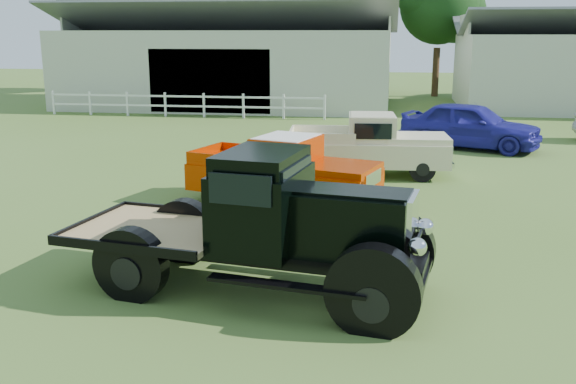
% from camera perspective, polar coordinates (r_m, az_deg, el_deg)
% --- Properties ---
extents(ground, '(120.00, 120.00, 0.00)m').
position_cam_1_polar(ground, '(11.72, -1.90, -6.35)').
color(ground, '#4A6A26').
extents(shed_left, '(18.80, 10.20, 5.60)m').
position_cam_1_polar(shed_left, '(37.93, -4.99, 11.97)').
color(shed_left, beige).
rests_on(shed_left, ground).
extents(fence_rail, '(14.20, 0.16, 1.20)m').
position_cam_1_polar(fence_rail, '(32.59, -9.18, 7.66)').
color(fence_rail, white).
rests_on(fence_rail, ground).
extents(tree_a, '(6.30, 6.30, 10.50)m').
position_cam_1_polar(tree_a, '(48.20, -16.19, 14.81)').
color(tree_a, black).
rests_on(tree_a, ground).
extents(tree_b, '(6.90, 6.90, 11.50)m').
position_cam_1_polar(tree_b, '(45.24, 1.30, 16.06)').
color(tree_b, black).
rests_on(tree_b, ground).
extents(tree_c, '(5.40, 5.40, 9.00)m').
position_cam_1_polar(tree_c, '(43.89, 13.20, 14.15)').
color(tree_c, black).
rests_on(tree_c, ground).
extents(vintage_flatbed, '(6.10, 3.17, 2.30)m').
position_cam_1_polar(vintage_flatbed, '(10.17, -2.91, -2.71)').
color(vintage_flatbed, black).
rests_on(vintage_flatbed, ground).
extents(red_pickup, '(5.02, 3.09, 1.71)m').
position_cam_1_polar(red_pickup, '(15.43, -0.42, 1.94)').
color(red_pickup, '#AE2B00').
rests_on(red_pickup, ground).
extents(white_pickup, '(4.91, 2.21, 1.76)m').
position_cam_1_polar(white_pickup, '(18.90, 7.12, 4.13)').
color(white_pickup, beige).
rests_on(white_pickup, ground).
extents(misc_car_blue, '(5.33, 3.69, 1.68)m').
position_cam_1_polar(misc_car_blue, '(24.15, 15.91, 5.74)').
color(misc_car_blue, navy).
rests_on(misc_car_blue, ground).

